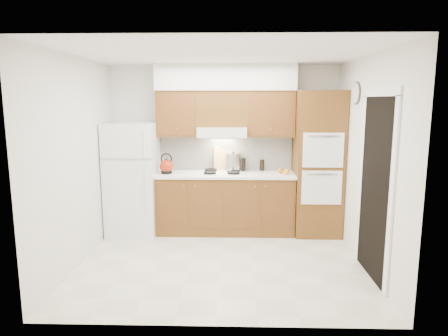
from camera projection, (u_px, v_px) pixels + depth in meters
The scene contains 26 objects.
floor at pixel (221, 261), 5.16m from camera, with size 3.60×3.60×0.00m, color beige.
ceiling at pixel (221, 54), 4.72m from camera, with size 3.60×3.60×0.00m, color white.
wall_back at pixel (224, 148), 6.42m from camera, with size 3.60×0.02×2.60m, color silver.
wall_left at pixel (77, 162), 4.99m from camera, with size 0.02×3.00×2.60m, color silver.
wall_right at pixel (367, 163), 4.89m from camera, with size 0.02×3.00×2.60m, color silver.
fridge at pixel (133, 179), 6.17m from camera, with size 0.75×0.72×1.72m, color white.
base_cabinets at pixel (225, 204), 6.26m from camera, with size 2.11×0.60×0.90m, color brown.
countertop at pixel (225, 175), 6.17m from camera, with size 2.13×0.62×0.04m, color white.
backsplash at pixel (226, 153), 6.41m from camera, with size 2.11×0.03×0.56m, color white.
oven_cabinet at pixel (318, 164), 6.09m from camera, with size 0.70×0.65×2.20m, color brown.
upper_cab_left at pixel (178, 114), 6.18m from camera, with size 0.63×0.33×0.70m, color brown.
upper_cab_right at pixel (270, 114), 6.14m from camera, with size 0.73×0.33×0.70m, color brown.
range_hood at pixel (222, 132), 6.15m from camera, with size 0.75×0.45×0.15m, color silver.
upper_cab_over_hood at pixel (222, 109), 6.15m from camera, with size 0.75×0.33×0.55m, color brown.
soffit at pixel (225, 77), 6.05m from camera, with size 2.13×0.36×0.40m, color silver.
cooktop at pixel (222, 173), 6.19m from camera, with size 0.74×0.50×0.01m, color white.
doorway at pixel (375, 189), 4.59m from camera, with size 0.02×0.90×2.10m, color black.
wall_clock at pixel (357, 93), 5.29m from camera, with size 0.30×0.30×0.02m, color #3F3833.
kettle at pixel (166, 166), 6.13m from camera, with size 0.21×0.21×0.21m, color maroon.
cutting_board at pixel (224, 158), 6.39m from camera, with size 0.31×0.02×0.42m, color tan.
stock_pot at pixel (233, 162), 6.31m from camera, with size 0.24×0.24×0.25m, color #B0B0B4.
condiment_a at pixel (244, 165), 6.29m from camera, with size 0.06×0.06×0.22m, color black.
condiment_b at pixel (261, 166), 6.40m from camera, with size 0.05×0.05×0.16m, color black.
condiment_c at pixel (262, 165), 6.39m from camera, with size 0.06×0.06×0.18m, color black.
orange_near at pixel (287, 172), 6.08m from camera, with size 0.08×0.08×0.08m, color #FA9E0D.
orange_far at pixel (280, 171), 6.17m from camera, with size 0.08×0.08×0.08m, color orange.
Camera 1 is at (0.17, -4.88, 2.06)m, focal length 32.00 mm.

